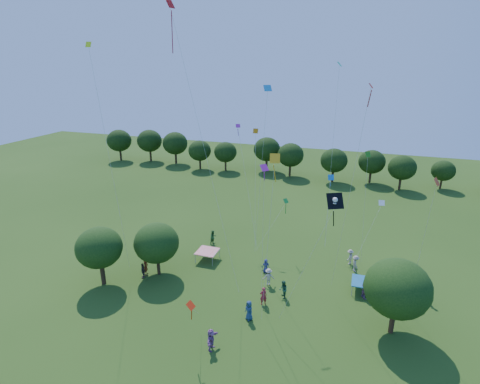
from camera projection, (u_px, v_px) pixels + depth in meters
name	position (u px, v px, depth m)	size (l,w,h in m)	color
near_tree_west	(99.00, 248.00, 35.41)	(4.36, 4.36, 5.91)	#422B19
near_tree_north	(157.00, 243.00, 37.22)	(4.47, 4.47, 5.54)	#422B19
near_tree_east	(397.00, 288.00, 28.79)	(5.07, 5.07, 6.40)	#422B19
treeline	(302.00, 155.00, 69.03)	(88.01, 8.77, 6.77)	#422B19
tent_red_stripe	(207.00, 251.00, 40.71)	(2.20, 2.20, 1.10)	red
tent_blue	(364.00, 282.00, 35.10)	(2.20, 2.20, 1.10)	#165F91
crowd_person_0	(249.00, 310.00, 31.34)	(0.88, 0.48, 1.79)	navy
crowd_person_1	(263.00, 296.00, 33.30)	(0.65, 0.42, 1.75)	maroon
crowd_person_2	(283.00, 290.00, 34.20)	(0.87, 0.47, 1.75)	#235236
crowd_person_3	(355.00, 264.00, 38.53)	(1.17, 0.52, 1.79)	#A29282
crowd_person_4	(386.00, 267.00, 37.89)	(1.05, 0.48, 1.79)	#463E38
crowd_person_5	(211.00, 339.00, 28.08)	(1.66, 0.59, 1.78)	#8F538F
crowd_person_6	(266.00, 266.00, 38.38)	(0.74, 0.40, 1.50)	navy
crowd_person_7	(146.00, 267.00, 38.00)	(0.66, 0.42, 1.76)	#9E3B1C
crowd_person_8	(213.00, 237.00, 44.30)	(0.87, 0.47, 1.76)	#2D5B27
crowd_person_9	(350.00, 257.00, 39.96)	(1.10, 0.49, 1.69)	#B5A191
crowd_person_10	(143.00, 270.00, 37.44)	(0.95, 0.43, 1.62)	#3F3433
crowd_person_11	(365.00, 290.00, 34.25)	(1.57, 0.56, 1.68)	#854E81
crowd_person_12	(160.00, 250.00, 41.37)	(0.85, 0.46, 1.72)	navy
crowd_person_13	(429.00, 296.00, 33.43)	(0.59, 0.38, 1.57)	maroon
crowd_person_14	(157.00, 245.00, 42.47)	(0.91, 0.49, 1.85)	#31652B
crowd_person_15	(269.00, 277.00, 36.20)	(1.15, 0.52, 1.77)	#B1A48E
pirate_kite	(334.00, 204.00, 24.33)	(4.19, 1.53, 11.24)	black
red_high_kite	(185.00, 71.00, 28.53)	(5.69, 0.83, 23.59)	red
small_kite_0	(356.00, 160.00, 27.08)	(1.63, 4.42, 18.00)	red
small_kite_1	(191.00, 307.00, 26.82)	(1.04, 3.21, 3.20)	red
small_kite_2	(273.00, 186.00, 25.74)	(1.05, 0.50, 13.49)	#F2A615
small_kite_3	(283.00, 208.00, 40.74)	(2.77, 3.42, 5.14)	#167927
small_kite_4	(265.00, 124.00, 34.16)	(1.83, 1.95, 17.35)	#116FAE
small_kite_5	(242.00, 151.00, 43.02)	(4.68, 6.75, 12.36)	#7A1891
small_kite_6	(379.00, 208.00, 40.61)	(2.31, 4.27, 4.97)	white
small_kite_7	(336.00, 113.00, 37.35)	(0.47, 1.88, 19.26)	#0BAE7F
small_kite_8	(430.00, 210.00, 26.08)	(0.59, 4.51, 12.08)	#EB430D
small_kite_9	(255.00, 154.00, 42.48)	(2.37, 6.98, 11.98)	orange
small_kite_10	(103.00, 123.00, 31.99)	(1.15, 1.01, 20.80)	#D0FF16
small_kite_11	(366.00, 180.00, 34.43)	(0.82, 1.26, 11.67)	#297815
small_kite_12	(330.00, 185.00, 41.79)	(0.71, 3.41, 7.31)	blue
small_kite_13	(264.00, 192.00, 28.63)	(0.72, 1.70, 12.08)	#9B1996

